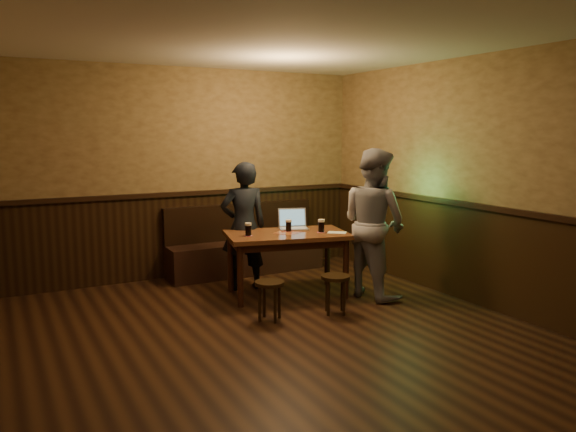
% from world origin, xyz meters
% --- Properties ---
extents(room, '(5.04, 6.04, 2.84)m').
position_xyz_m(room, '(0.00, 0.22, 1.20)').
color(room, black).
rests_on(room, ground).
extents(bench, '(2.20, 0.50, 0.95)m').
position_xyz_m(bench, '(0.73, 2.75, 0.31)').
color(bench, black).
rests_on(bench, ground).
extents(pub_table, '(1.57, 1.11, 0.77)m').
position_xyz_m(pub_table, '(0.73, 1.49, 0.66)').
color(pub_table, brown).
rests_on(pub_table, ground).
extents(stool_left, '(0.32, 0.32, 0.42)m').
position_xyz_m(stool_left, '(0.14, 0.77, 0.33)').
color(stool_left, black).
rests_on(stool_left, ground).
extents(stool_right, '(0.40, 0.40, 0.42)m').
position_xyz_m(stool_right, '(0.87, 0.63, 0.34)').
color(stool_right, black).
rests_on(stool_right, ground).
extents(pint_left, '(0.10, 0.10, 0.15)m').
position_xyz_m(pint_left, '(0.25, 1.53, 0.84)').
color(pint_left, maroon).
rests_on(pint_left, pub_table).
extents(pint_mid, '(0.09, 0.09, 0.15)m').
position_xyz_m(pint_mid, '(0.79, 1.55, 0.84)').
color(pint_mid, maroon).
rests_on(pint_mid, pub_table).
extents(pint_right, '(0.10, 0.10, 0.16)m').
position_xyz_m(pint_right, '(1.11, 1.33, 0.84)').
color(pint_right, maroon).
rests_on(pint_right, pub_table).
extents(laptop, '(0.42, 0.38, 0.25)m').
position_xyz_m(laptop, '(0.94, 1.71, 0.83)').
color(laptop, silver).
rests_on(laptop, pub_table).
extents(menu, '(0.26, 0.26, 0.00)m').
position_xyz_m(menu, '(1.27, 1.22, 0.76)').
color(menu, silver).
rests_on(menu, pub_table).
extents(person_suit, '(0.63, 0.46, 1.59)m').
position_xyz_m(person_suit, '(0.39, 1.98, 0.80)').
color(person_suit, black).
rests_on(person_suit, ground).
extents(person_grey, '(0.79, 0.95, 1.77)m').
position_xyz_m(person_grey, '(1.63, 0.98, 0.88)').
color(person_grey, gray).
rests_on(person_grey, ground).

